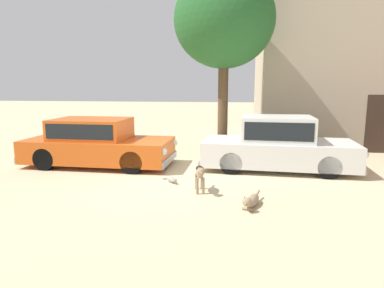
{
  "coord_description": "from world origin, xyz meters",
  "views": [
    {
      "loc": [
        1.8,
        -8.53,
        2.45
      ],
      "look_at": [
        0.68,
        0.2,
        0.9
      ],
      "focal_mm": 31.56,
      "sensor_mm": 36.0,
      "label": 1
    }
  ],
  "objects_px": {
    "parked_sedan_second": "(277,144)",
    "stray_dog_tan": "(200,173)",
    "stray_cat": "(171,179)",
    "acacia_tree_left": "(224,21)",
    "stray_dog_spotted": "(251,201)",
    "parked_sedan_nearest": "(96,142)"
  },
  "relations": [
    {
      "from": "stray_dog_tan",
      "to": "acacia_tree_left",
      "type": "relative_size",
      "value": 0.15
    },
    {
      "from": "parked_sedan_nearest",
      "to": "stray_dog_spotted",
      "type": "relative_size",
      "value": 4.36
    },
    {
      "from": "stray_dog_tan",
      "to": "stray_cat",
      "type": "distance_m",
      "value": 1.12
    },
    {
      "from": "parked_sedan_second",
      "to": "stray_dog_tan",
      "type": "height_order",
      "value": "parked_sedan_second"
    },
    {
      "from": "stray_dog_spotted",
      "to": "stray_dog_tan",
      "type": "distance_m",
      "value": 1.44
    },
    {
      "from": "stray_cat",
      "to": "stray_dog_tan",
      "type": "bearing_deg",
      "value": 12.06
    },
    {
      "from": "parked_sedan_nearest",
      "to": "parked_sedan_second",
      "type": "distance_m",
      "value": 5.44
    },
    {
      "from": "parked_sedan_second",
      "to": "stray_dog_spotted",
      "type": "bearing_deg",
      "value": -101.67
    },
    {
      "from": "parked_sedan_nearest",
      "to": "stray_cat",
      "type": "relative_size",
      "value": 8.75
    },
    {
      "from": "stray_dog_spotted",
      "to": "stray_dog_tan",
      "type": "bearing_deg",
      "value": -107.86
    },
    {
      "from": "parked_sedan_second",
      "to": "stray_cat",
      "type": "distance_m",
      "value": 3.37
    },
    {
      "from": "stray_dog_tan",
      "to": "acacia_tree_left",
      "type": "height_order",
      "value": "acacia_tree_left"
    },
    {
      "from": "stray_dog_spotted",
      "to": "stray_dog_tan",
      "type": "height_order",
      "value": "stray_dog_tan"
    },
    {
      "from": "parked_sedan_nearest",
      "to": "stray_dog_spotted",
      "type": "distance_m",
      "value": 5.54
    },
    {
      "from": "stray_dog_spotted",
      "to": "stray_cat",
      "type": "xyz_separation_m",
      "value": [
        -1.94,
        1.51,
        -0.05
      ]
    },
    {
      "from": "stray_cat",
      "to": "acacia_tree_left",
      "type": "relative_size",
      "value": 0.09
    },
    {
      "from": "parked_sedan_nearest",
      "to": "stray_cat",
      "type": "distance_m",
      "value": 3.12
    },
    {
      "from": "parked_sedan_second",
      "to": "stray_dog_tan",
      "type": "xyz_separation_m",
      "value": [
        -2.01,
        -2.42,
        -0.3
      ]
    },
    {
      "from": "stray_cat",
      "to": "acacia_tree_left",
      "type": "distance_m",
      "value": 5.65
    },
    {
      "from": "stray_dog_spotted",
      "to": "acacia_tree_left",
      "type": "xyz_separation_m",
      "value": [
        -0.79,
        4.85,
        4.36
      ]
    },
    {
      "from": "parked_sedan_nearest",
      "to": "parked_sedan_second",
      "type": "bearing_deg",
      "value": 3.44
    },
    {
      "from": "stray_dog_tan",
      "to": "acacia_tree_left",
      "type": "distance_m",
      "value": 5.71
    }
  ]
}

